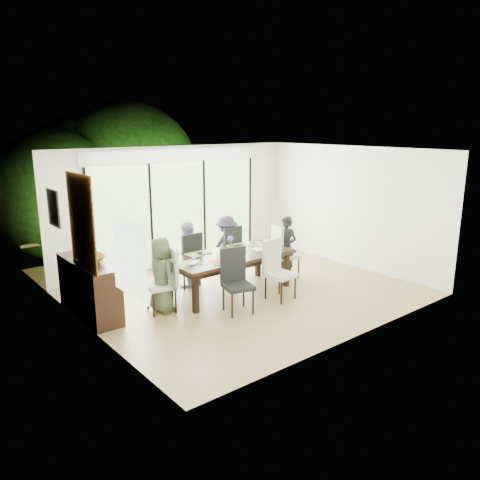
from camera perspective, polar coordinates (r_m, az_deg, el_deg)
floor at (r=9.06m, az=1.00°, el=-6.48°), size 6.00×5.00×0.01m
ceiling at (r=8.50m, az=1.08°, el=10.90°), size 6.00×5.00×0.01m
wall_back at (r=10.69m, az=-7.64°, el=4.09°), size 6.00×0.02×2.70m
wall_front at (r=7.00m, az=14.34°, el=-1.45°), size 6.00×0.02×2.70m
wall_left at (r=7.18m, az=-17.73°, el=-1.28°), size 0.02×5.00×2.70m
wall_right at (r=10.82m, az=13.39°, el=3.96°), size 0.02×5.00×2.70m
glass_doors at (r=10.68m, az=-7.50°, el=3.27°), size 4.20×0.02×2.30m
blinds_header at (r=10.52m, az=-7.70°, el=10.24°), size 4.40×0.06×0.28m
mullion_a at (r=9.77m, az=-18.02°, el=1.71°), size 0.05×0.04×2.30m
mullion_b at (r=10.34m, az=-10.79°, el=2.78°), size 0.05×0.04×2.30m
mullion_c at (r=11.05m, az=-4.38°, el=3.70°), size 0.05×0.04×2.30m
mullion_d at (r=11.89m, az=1.20°, el=4.46°), size 0.05×0.04×2.30m
side_window at (r=6.09m, az=-13.33°, el=-2.20°), size 0.02×0.90×1.00m
deck at (r=11.75m, az=-9.69°, el=-2.10°), size 6.00×1.80×0.10m
rail_top at (r=12.29m, az=-11.63°, el=1.41°), size 6.00×0.08×0.06m
foliage_left at (r=12.38m, az=-21.43°, el=5.01°), size 3.20×3.20×3.20m
foliage_mid at (r=13.70m, az=-13.52°, el=7.87°), size 4.00×4.00×4.00m
foliage_right at (r=13.95m, az=-5.24°, el=6.06°), size 2.80×2.80×2.80m
foliage_far at (r=13.97m, az=-18.45°, el=6.91°), size 3.60×3.60×3.60m
table_top at (r=8.87m, az=-1.22°, el=-1.94°), size 2.43×1.11×0.06m
table_apron at (r=8.89m, az=-1.22°, el=-2.50°), size 2.23×0.91×0.10m
table_leg_fl at (r=8.06m, az=-5.45°, el=-6.50°), size 0.09×0.09×0.70m
table_leg_fr at (r=9.35m, az=5.67°, el=-3.59°), size 0.09×0.09×0.70m
table_leg_bl at (r=8.75m, az=-8.58°, el=-4.92°), size 0.09×0.09×0.70m
table_leg_br at (r=9.95m, az=2.20°, el=-2.45°), size 0.09×0.09×0.70m
chair_left_end at (r=8.13m, az=-9.64°, el=-4.89°), size 0.56×0.56×1.11m
chair_right_end at (r=9.87m, az=5.70°, el=-1.40°), size 0.58×0.58×1.11m
chair_far_left at (r=9.34m, az=-6.60°, el=-2.30°), size 0.49×0.49×1.11m
chair_far_right at (r=9.89m, az=-1.70°, el=-1.30°), size 0.49×0.49×1.11m
chair_near_left at (r=7.97m, az=-0.23°, el=-5.07°), size 0.57×0.57×1.11m
chair_near_right at (r=8.60m, az=4.99°, el=-3.69°), size 0.51×0.51×1.11m
person_left_end at (r=8.11m, az=-9.54°, el=-4.22°), size 0.41×0.63×1.31m
person_right_end at (r=9.83m, az=5.63°, el=-0.88°), size 0.51×0.68×1.31m
person_far_left at (r=9.30m, az=-6.55°, el=-1.76°), size 0.68×0.52×1.31m
person_far_right at (r=9.85m, az=-1.64°, el=-0.79°), size 0.66×0.47×1.31m
placemat_left at (r=8.34m, az=-6.40°, el=-2.82°), size 0.45×0.32×0.01m
placemat_right at (r=9.45m, az=3.34°, el=-0.75°), size 0.45×0.32×0.01m
placemat_far_l at (r=8.92m, az=-5.09°, el=-1.67°), size 0.45×0.32×0.01m
placemat_far_r at (r=9.49m, az=-0.07°, el=-0.66°), size 0.45×0.32×0.01m
placemat_paper at (r=8.31m, az=-2.96°, el=-2.80°), size 0.45×0.32×0.01m
tablet_far_l at (r=8.93m, az=-4.38°, el=-1.58°), size 0.26×0.18×0.01m
tablet_far_r at (r=9.42m, az=-0.12°, el=-0.72°), size 0.24×0.17×0.01m
papers at (r=9.25m, az=2.40°, el=-1.06°), size 0.30×0.22×0.00m
platter_base at (r=8.31m, az=-2.96°, el=-2.70°), size 0.26×0.26×0.02m
platter_snacks at (r=8.30m, az=-2.96°, el=-2.58°), size 0.20×0.20×0.01m
vase at (r=8.91m, az=-1.17°, el=-1.25°), size 0.08×0.08×0.12m
hyacinth_stems at (r=8.88m, az=-1.17°, el=-0.49°), size 0.04×0.04×0.16m
hyacinth_blooms at (r=8.85m, az=-1.17°, el=0.14°), size 0.11×0.11×0.11m
laptop at (r=8.30m, az=-5.45°, el=-2.79°), size 0.40×0.36×0.03m
cup_a at (r=8.57m, az=-5.55°, el=-2.01°), size 0.18×0.18×0.10m
cup_b at (r=8.86m, az=-0.06°, el=-1.43°), size 0.14×0.14×0.09m
cup_c at (r=9.41m, az=2.26°, el=-0.51°), size 0.15×0.15×0.10m
book at (r=9.04m, az=-0.16°, el=-1.36°), size 0.24×0.28×0.02m
sideboard at (r=8.30m, az=-17.90°, el=-5.61°), size 0.47×1.68×0.94m
bowl at (r=8.05m, az=-17.93°, el=-2.23°), size 0.50×0.50×0.12m
candlestick_base at (r=8.47m, az=-19.01°, el=-1.81°), size 0.10×0.10×0.04m
candlestick_shaft at (r=8.33m, az=-19.37°, el=2.58°), size 0.03×0.03×1.31m
candlestick_pan at (r=8.23m, az=-19.73°, el=7.02°), size 0.10×0.10×0.03m
candle at (r=8.23m, az=-19.77°, el=7.45°), size 0.04×0.04×0.10m
tapestry at (r=7.48m, az=-18.77°, el=1.99°), size 0.02×1.00×1.50m
art_frame at (r=8.69m, az=-21.81°, el=3.64°), size 0.03×0.55×0.65m
art_canvas at (r=8.70m, az=-21.69°, el=3.66°), size 0.01×0.45×0.55m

